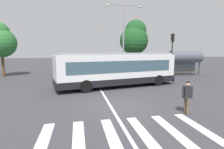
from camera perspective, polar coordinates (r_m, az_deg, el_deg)
name	(u,v)px	position (r m, az deg, el deg)	size (l,w,h in m)	color
ground_plane	(118,107)	(10.53, 2.02, -10.26)	(160.00, 160.00, 0.00)	#3D3D42
city_transit_bus	(117,69)	(16.06, 1.77, 1.69)	(11.42, 5.01, 3.06)	black
pedestrian_crossing_street	(187,96)	(9.89, 23.00, -6.23)	(0.58, 0.39, 1.72)	brown
parked_car_charcoal	(65,70)	(24.59, -14.87, 1.55)	(2.18, 4.63, 1.35)	black
parked_car_teal	(86,69)	(24.60, -8.26, 1.72)	(1.89, 4.51, 1.35)	black
parked_car_white	(106,68)	(25.34, -1.86, 1.96)	(2.17, 4.63, 1.35)	black
parked_car_silver	(125,68)	(25.47, 4.15, 1.98)	(2.18, 4.63, 1.35)	black
traffic_light_far_corner	(172,49)	(21.63, 18.73, 7.72)	(0.33, 0.32, 5.17)	#28282B
bus_stop_shelter	(185,57)	(25.60, 22.50, 5.16)	(4.34, 1.54, 3.25)	#28282B
twin_arm_street_lamp	(123,32)	(22.74, 3.70, 13.31)	(4.60, 0.32, 8.95)	#939399
background_tree_left	(0,40)	(26.39, -32.21, 9.32)	(3.58, 3.58, 6.82)	brown
background_tree_right	(134,38)	(32.07, 7.22, 11.67)	(4.97, 4.97, 8.67)	brown
crosswalk_painted_stripes	(127,133)	(7.38, 4.89, -18.32)	(6.73, 3.13, 0.01)	silver
lane_center_line	(106,98)	(12.34, -2.04, -7.58)	(0.16, 24.00, 0.01)	silver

